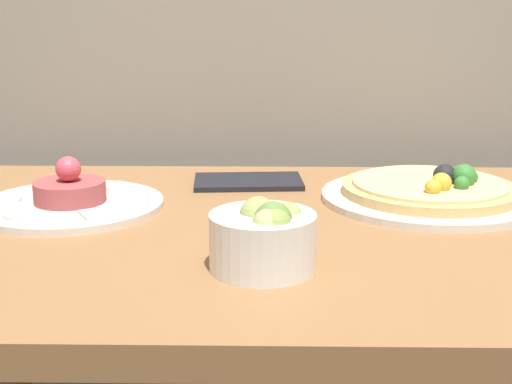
# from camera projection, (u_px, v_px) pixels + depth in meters

# --- Properties ---
(dining_table) EXTENTS (1.03, 0.67, 0.77)m
(dining_table) POSITION_uv_depth(u_px,v_px,m) (268.00, 321.00, 0.94)
(dining_table) COLOR olive
(dining_table) RESTS_ON ground_plane
(pizza_plate) EXTENTS (0.30, 0.30, 0.06)m
(pizza_plate) POSITION_uv_depth(u_px,v_px,m) (431.00, 191.00, 1.01)
(pizza_plate) COLOR silver
(pizza_plate) RESTS_ON dining_table
(tartare_plate) EXTENTS (0.25, 0.25, 0.07)m
(tartare_plate) POSITION_uv_depth(u_px,v_px,m) (71.00, 200.00, 0.97)
(tartare_plate) COLOR silver
(tartare_plate) RESTS_ON dining_table
(small_bowl) EXTENTS (0.11, 0.11, 0.08)m
(small_bowl) POSITION_uv_depth(u_px,v_px,m) (265.00, 236.00, 0.74)
(small_bowl) COLOR white
(small_bowl) RESTS_ON dining_table
(napkin) EXTENTS (0.17, 0.11, 0.01)m
(napkin) POSITION_uv_depth(u_px,v_px,m) (248.00, 182.00, 1.11)
(napkin) COLOR black
(napkin) RESTS_ON dining_table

